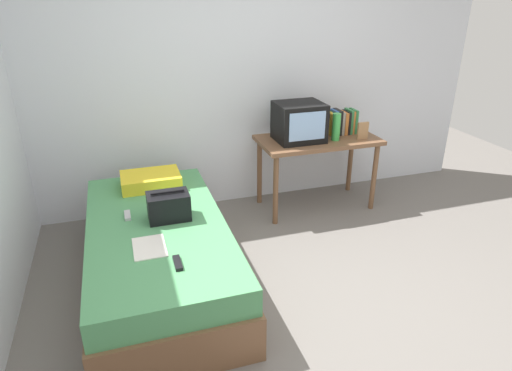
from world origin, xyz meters
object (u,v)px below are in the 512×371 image
(magazine, at_px, (149,247))
(remote_silver, at_px, (128,215))
(bed, at_px, (159,253))
(remote_dark, at_px, (178,263))
(desk, at_px, (318,147))
(tv, at_px, (299,122))
(water_bottle, at_px, (336,127))
(pillow, at_px, (151,180))
(picture_frame, at_px, (363,131))
(handbag, at_px, (169,206))
(book_row, at_px, (342,122))

(magazine, bearing_deg, remote_silver, 102.96)
(bed, xyz_separation_m, remote_dark, (0.07, -0.57, 0.27))
(remote_dark, bearing_deg, desk, 41.52)
(desk, distance_m, tv, 0.34)
(water_bottle, bearing_deg, remote_silver, -164.03)
(bed, height_order, pillow, pillow)
(picture_frame, bearing_deg, handbag, -161.76)
(tv, distance_m, water_bottle, 0.36)
(water_bottle, relative_size, remote_silver, 1.80)
(book_row, bearing_deg, desk, -165.34)
(desk, bearing_deg, book_row, 14.66)
(bed, bearing_deg, book_row, 25.18)
(handbag, bearing_deg, pillow, 96.24)
(picture_frame, distance_m, remote_silver, 2.33)
(pillow, distance_m, remote_dark, 1.26)
(pillow, xyz_separation_m, remote_silver, (-0.22, -0.52, -0.05))
(handbag, height_order, remote_dark, handbag)
(remote_silver, bearing_deg, book_row, 19.25)
(book_row, bearing_deg, pillow, -173.13)
(remote_dark, relative_size, remote_silver, 1.08)
(desk, relative_size, pillow, 2.36)
(desk, height_order, magazine, desk)
(book_row, distance_m, magazine, 2.39)
(desk, height_order, tv, tv)
(remote_dark, xyz_separation_m, remote_silver, (-0.26, 0.74, 0.00))
(remote_silver, bearing_deg, remote_dark, -70.67)
(remote_silver, bearing_deg, bed, -41.40)
(book_row, height_order, picture_frame, book_row)
(book_row, bearing_deg, remote_dark, -141.65)
(remote_silver, bearing_deg, picture_frame, 13.05)
(desk, bearing_deg, bed, -153.18)
(bed, relative_size, remote_silver, 13.89)
(book_row, relative_size, remote_dark, 1.80)
(water_bottle, bearing_deg, tv, 162.93)
(tv, bearing_deg, bed, -150.00)
(remote_dark, bearing_deg, tv, 45.50)
(pillow, bearing_deg, remote_dark, -88.41)
(bed, bearing_deg, desk, 26.82)
(bed, distance_m, handbag, 0.37)
(water_bottle, height_order, handbag, water_bottle)
(picture_frame, bearing_deg, desk, 159.00)
(pillow, xyz_separation_m, handbag, (0.07, -0.64, 0.04))
(magazine, bearing_deg, bed, 76.28)
(pillow, bearing_deg, water_bottle, 1.68)
(pillow, height_order, remote_dark, pillow)
(tv, bearing_deg, handbag, -149.56)
(picture_frame, height_order, pillow, picture_frame)
(pillow, height_order, magazine, pillow)
(bed, distance_m, tv, 1.80)
(handbag, relative_size, magazine, 1.03)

